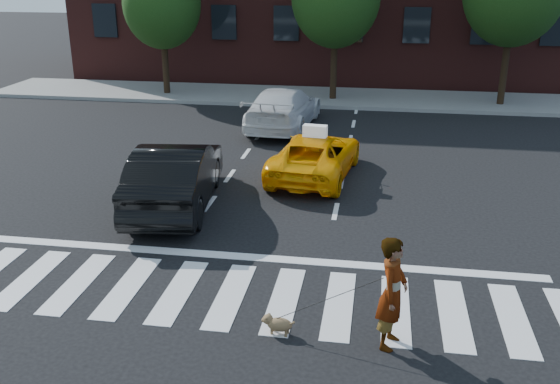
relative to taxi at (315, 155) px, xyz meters
name	(u,v)px	position (x,y,z in m)	size (l,w,h in m)	color
ground	(231,296)	(-0.81, -7.00, -0.61)	(120.00, 120.00, 0.00)	black
crosswalk	(231,295)	(-0.81, -7.00, -0.60)	(13.00, 2.40, 0.01)	silver
stop_line	(248,257)	(-0.81, -5.40, -0.60)	(12.00, 0.30, 0.01)	silver
sidewalk_far	(322,97)	(-0.81, 10.50, -0.53)	(30.00, 4.00, 0.15)	slate
taxi	(315,155)	(0.00, 0.00, 0.00)	(2.02, 4.39, 1.22)	#FFA705
black_sedan	(176,175)	(-3.18, -2.83, 0.20)	(1.71, 4.90, 1.61)	black
white_suv	(283,108)	(-1.74, 5.24, 0.13)	(2.07, 5.10, 1.48)	silver
woman	(392,293)	(2.08, -8.10, 0.33)	(0.69, 0.45, 1.88)	#999999
dog	(277,324)	(0.25, -8.09, -0.42)	(0.59, 0.29, 0.33)	brown
taxi_sign	(315,131)	(0.00, -0.20, 0.77)	(0.65, 0.28, 0.32)	white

